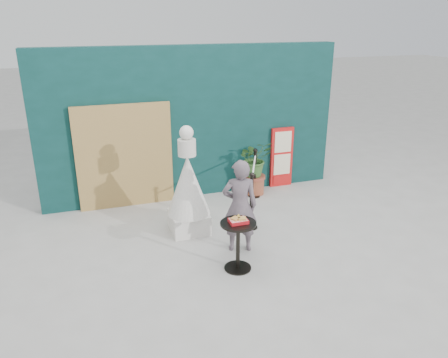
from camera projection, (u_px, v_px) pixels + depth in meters
ground at (250, 270)px, 6.42m from camera, size 60.00×60.00×0.00m
back_wall at (193, 123)px, 8.69m from camera, size 6.00×0.30×3.00m
bamboo_fence at (125, 157)px, 8.26m from camera, size 1.80×0.08×2.00m
woman at (240, 206)px, 6.73m from camera, size 0.62×0.50×1.50m
menu_board at (282, 157)px, 9.38m from camera, size 0.50×0.07×1.30m
statue at (188, 190)px, 7.32m from camera, size 0.73×0.73×1.87m
cafe_table at (238, 238)px, 6.28m from camera, size 0.52×0.52×0.75m
food_basket at (238, 220)px, 6.18m from camera, size 0.26×0.19×0.11m
planter at (255, 163)px, 8.95m from camera, size 0.67×0.58×1.15m
stanchion_barrier at (253, 187)px, 8.18m from camera, size 0.84×1.54×1.03m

